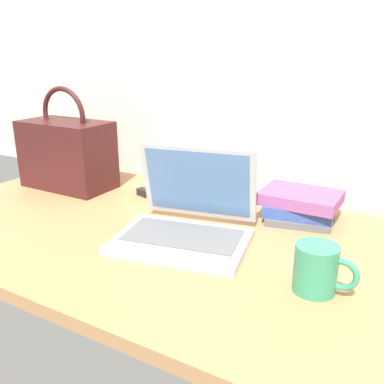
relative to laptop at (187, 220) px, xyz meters
name	(u,v)px	position (x,y,z in m)	size (l,w,h in m)	color
desk	(194,244)	(0.02, 0.00, -0.06)	(1.60, 0.76, 0.03)	#A87A4C
laptop	(187,220)	(0.00, 0.00, 0.00)	(0.35, 0.33, 0.21)	#B2B5BA
coffee_mug	(317,268)	(0.34, -0.09, 0.00)	(0.12, 0.08, 0.09)	#338C66
remote_control_far	(160,187)	(-0.26, 0.26, -0.03)	(0.09, 0.17, 0.02)	black
handbag	(67,153)	(-0.55, 0.15, 0.07)	(0.30, 0.16, 0.33)	#3F1919
book_stack	(300,205)	(0.21, 0.25, 0.00)	(0.20, 0.19, 0.08)	#595960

